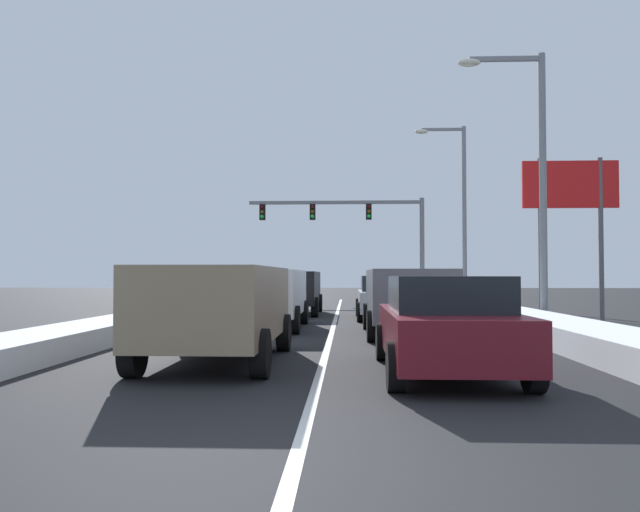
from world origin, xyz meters
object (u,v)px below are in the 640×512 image
suv_black_center_lane_third (293,288)px  roadside_sign_right (570,202)px  suv_white_center_lane_second (267,293)px  traffic_light_gantry (360,222)px  sedan_silver_right_lane_third (385,297)px  suv_tan_center_lane_nearest (220,304)px  sedan_maroon_right_lane_nearest (446,325)px  street_lamp_right_near (531,162)px  suv_gray_right_lane_second (407,295)px  street_lamp_right_mid (458,199)px

suv_black_center_lane_third → roadside_sign_right: size_ratio=0.89×
suv_white_center_lane_second → traffic_light_gantry: traffic_light_gantry is taller
sedan_silver_right_lane_third → suv_tan_center_lane_nearest: bearing=-107.6°
sedan_maroon_right_lane_nearest → street_lamp_right_near: size_ratio=0.54×
street_lamp_right_near → sedan_maroon_right_lane_nearest: bearing=-113.1°
suv_gray_right_lane_second → suv_white_center_lane_second: 4.28m
suv_black_center_lane_third → roadside_sign_right: bearing=-17.9°
sedan_maroon_right_lane_nearest → suv_black_center_lane_third: suv_black_center_lane_third is taller
sedan_silver_right_lane_third → suv_tan_center_lane_nearest: suv_tan_center_lane_nearest is taller
suv_black_center_lane_third → street_lamp_right_mid: bearing=46.2°
sedan_maroon_right_lane_nearest → suv_black_center_lane_third: bearing=103.9°
suv_tan_center_lane_nearest → street_lamp_right_mid: street_lamp_right_mid is taller
traffic_light_gantry → suv_white_center_lane_second: bearing=-98.8°
suv_gray_right_lane_second → suv_black_center_lane_third: bearing=113.4°
suv_white_center_lane_second → suv_black_center_lane_third: 6.63m
traffic_light_gantry → sedan_maroon_right_lane_nearest: bearing=-88.5°
sedan_silver_right_lane_third → suv_white_center_lane_second: 5.47m
roadside_sign_right → suv_gray_right_lane_second: bearing=-138.2°
suv_white_center_lane_second → traffic_light_gantry: 20.53m
sedan_maroon_right_lane_nearest → suv_tan_center_lane_nearest: bearing=162.8°
suv_tan_center_lane_nearest → suv_white_center_lane_second: same height
sedan_silver_right_lane_third → suv_white_center_lane_second: bearing=-131.6°
street_lamp_right_mid → suv_white_center_lane_second: bearing=-118.5°
suv_gray_right_lane_second → roadside_sign_right: bearing=41.8°
suv_tan_center_lane_nearest → street_lamp_right_mid: (7.99, 21.93, 4.47)m
roadside_sign_right → street_lamp_right_near: bearing=-131.4°
traffic_light_gantry → street_lamp_right_mid: bearing=-45.5°
traffic_light_gantry → roadside_sign_right: size_ratio=1.93×
suv_white_center_lane_second → traffic_light_gantry: bearing=81.2°
suv_gray_right_lane_second → roadside_sign_right: (6.00, 5.37, 3.00)m
sedan_silver_right_lane_third → street_lamp_right_near: (4.28, -2.79, 4.20)m
suv_tan_center_lane_nearest → street_lamp_right_mid: bearing=70.0°
suv_gray_right_lane_second → street_lamp_right_near: street_lamp_right_near is taller
sedan_silver_right_lane_third → suv_white_center_lane_second: size_ratio=0.92×
sedan_maroon_right_lane_nearest → suv_gray_right_lane_second: size_ratio=0.92×
street_lamp_right_mid → sedan_maroon_right_lane_nearest: bearing=-100.4°
suv_tan_center_lane_nearest → suv_white_center_lane_second: (-0.09, 7.05, 0.00)m
suv_gray_right_lane_second → street_lamp_right_near: bearing=38.0°
street_lamp_right_near → roadside_sign_right: size_ratio=1.51×
street_lamp_right_mid → suv_gray_right_lane_second: bearing=-104.2°
sedan_silver_right_lane_third → traffic_light_gantry: (-0.55, 15.86, 3.96)m
sedan_maroon_right_lane_nearest → traffic_light_gantry: bearing=91.5°
suv_tan_center_lane_nearest → roadside_sign_right: size_ratio=0.89×
street_lamp_right_mid → roadside_sign_right: bearing=-81.1°
sedan_silver_right_lane_third → suv_black_center_lane_third: 4.29m
suv_white_center_lane_second → traffic_light_gantry: size_ratio=0.46×
suv_tan_center_lane_nearest → roadside_sign_right: roadside_sign_right is taller
traffic_light_gantry → street_lamp_right_mid: 7.16m
suv_white_center_lane_second → suv_tan_center_lane_nearest: bearing=-89.3°
suv_black_center_lane_third → sedan_maroon_right_lane_nearest: bearing=-76.1°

